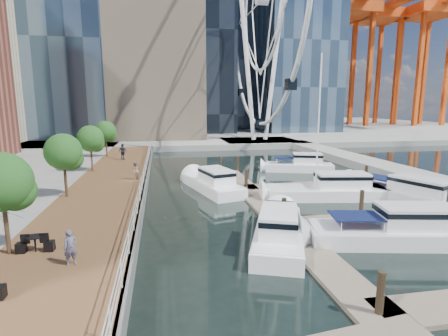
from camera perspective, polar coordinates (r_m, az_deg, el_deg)
name	(u,v)px	position (r m, az deg, el deg)	size (l,w,h in m)	color
ground	(281,297)	(15.10, 9.22, -20.02)	(520.00, 520.00, 0.00)	black
boardwalk	(104,198)	(28.51, -19.01, -4.69)	(6.00, 60.00, 1.00)	brown
seawall	(144,196)	(28.19, -12.96, -4.55)	(0.25, 60.00, 1.00)	#595954
land_far	(175,127)	(114.56, -8.04, 6.63)	(200.00, 114.00, 1.00)	gray
breakwater	(398,173)	(41.13, 26.55, -0.74)	(4.00, 60.00, 1.00)	gray
pier	(259,142)	(67.24, 5.80, 4.18)	(14.00, 12.00, 1.00)	gray
railing	(142,184)	(27.96, -13.25, -2.52)	(0.10, 60.00, 1.05)	white
floating_docks	(340,205)	(26.47, 18.45, -5.81)	(16.00, 34.00, 2.60)	#6D6051
ferris_wheel	(262,0)	(69.33, 6.22, 25.55)	(5.80, 45.60, 47.80)	white
port_cranes	(381,67)	(130.43, 24.26, 14.87)	(40.00, 52.00, 38.00)	#D84C14
street_trees	(63,152)	(27.33, -24.77, 2.40)	(2.60, 42.60, 4.60)	#3F2B1C
yacht_foreground	(393,243)	(22.03, 25.86, -10.94)	(2.77, 10.35, 2.15)	silver
pedestrian_near	(71,247)	(16.15, -23.77, -11.79)	(0.55, 0.36, 1.52)	#50516B
pedestrian_mid	(135,171)	(31.95, -14.34, -0.43)	(0.81, 0.63, 1.66)	gray
pedestrian_far	(123,152)	(44.13, -16.19, 2.56)	(1.14, 0.47, 1.95)	#32353F
moored_yachts	(328,204)	(28.43, 16.56, -5.64)	(20.33, 39.12, 11.50)	white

